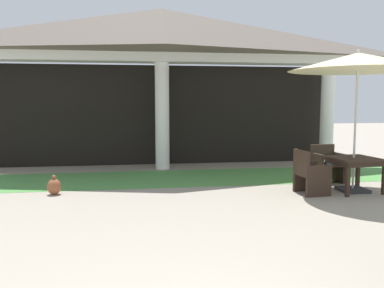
{
  "coord_description": "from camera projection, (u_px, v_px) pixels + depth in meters",
  "views": [
    {
      "loc": [
        -0.79,
        -1.88,
        1.85
      ],
      "look_at": [
        0.08,
        4.05,
        1.22
      ],
      "focal_mm": 37.5,
      "sensor_mm": 36.0,
      "label": 1
    }
  ],
  "objects": [
    {
      "name": "patio_chair_near_foreground_west",
      "position": [
        310.0,
        174.0,
        8.04
      ],
      "size": [
        0.58,
        0.63,
        0.89
      ],
      "rotation": [
        0.0,
        0.0,
        -1.48
      ],
      "color": "#38281E",
      "rests_on": "ground"
    },
    {
      "name": "terracotta_urn",
      "position": [
        54.0,
        186.0,
        8.0
      ],
      "size": [
        0.27,
        0.27,
        0.4
      ],
      "color": "brown",
      "rests_on": "ground"
    },
    {
      "name": "patio_chair_near_foreground_north",
      "position": [
        327.0,
        164.0,
        9.22
      ],
      "size": [
        0.67,
        0.58,
        0.86
      ],
      "rotation": [
        0.0,
        0.0,
        -3.05
      ],
      "color": "#38281E",
      "rests_on": "ground"
    },
    {
      "name": "lawn_strip",
      "position": [
        167.0,
        178.0,
        9.7
      ],
      "size": [
        12.62,
        2.19,
        0.01
      ],
      "primitive_type": "cube",
      "color": "#519347",
      "rests_on": "ground"
    },
    {
      "name": "patio_umbrella_near_foreground",
      "position": [
        358.0,
        63.0,
        8.03
      ],
      "size": [
        2.77,
        2.77,
        2.89
      ],
      "color": "#2D2D2D",
      "rests_on": "ground"
    },
    {
      "name": "patio_table_near_foreground",
      "position": [
        354.0,
        162.0,
        8.25
      ],
      "size": [
        0.97,
        0.97,
        0.71
      ],
      "rotation": [
        0.0,
        0.0,
        0.09
      ],
      "color": "#38281E",
      "rests_on": "ground"
    },
    {
      "name": "background_pavilion",
      "position": [
        161.0,
        45.0,
        10.87
      ],
      "size": [
        10.82,
        2.66,
        4.32
      ],
      "color": "white",
      "rests_on": "ground"
    }
  ]
}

